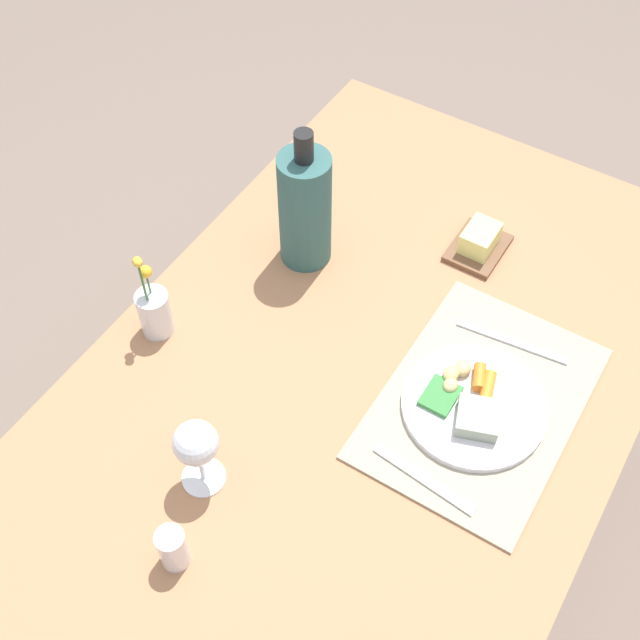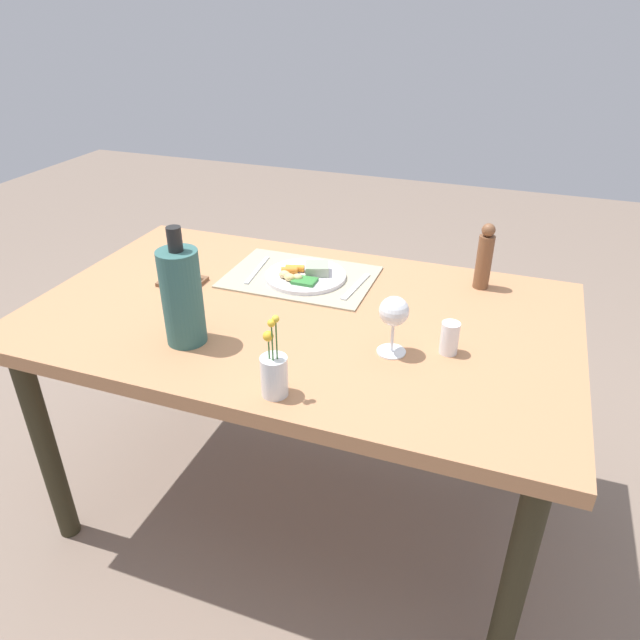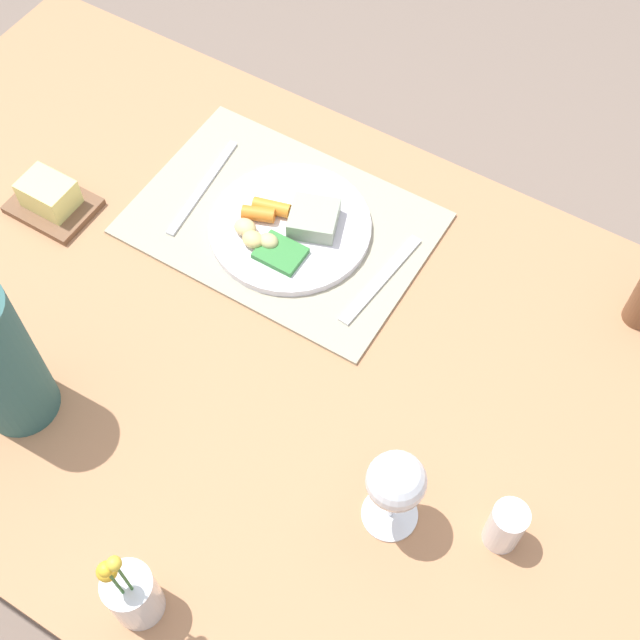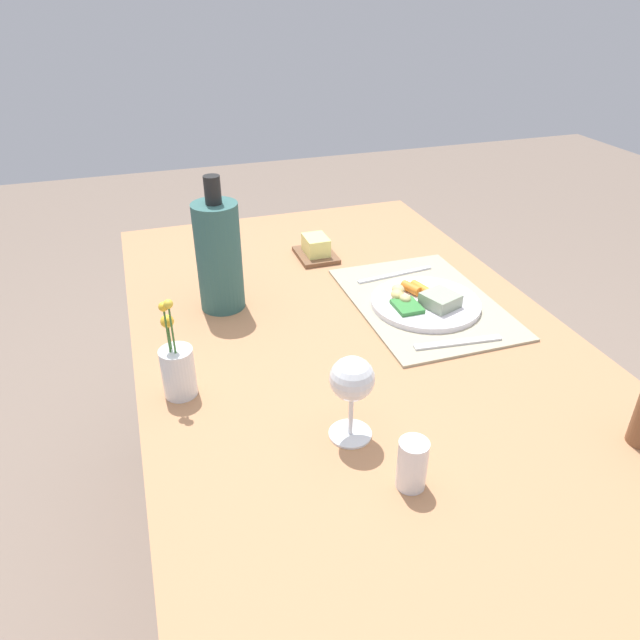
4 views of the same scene
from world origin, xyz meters
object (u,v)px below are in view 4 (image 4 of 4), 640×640
dining_table (353,365)px  wine_glass (352,382)px  knife (395,275)px  salt_shaker (412,464)px  dinner_plate (425,301)px  fork (458,342)px  flower_vase (178,369)px  butter_dish (316,249)px  cooler_bottle (219,255)px

dining_table → wine_glass: wine_glass is taller
knife → salt_shaker: 0.71m
dinner_plate → fork: size_ratio=1.32×
wine_glass → knife: bearing=-31.5°
flower_vase → wine_glass: size_ratio=1.32×
butter_dish → cooler_bottle: cooler_bottle is taller
fork → cooler_bottle: 0.55m
knife → salt_shaker: size_ratio=2.51×
butter_dish → cooler_bottle: (-0.19, 0.29, 0.11)m
butter_dish → salt_shaker: size_ratio=1.54×
dining_table → salt_shaker: salt_shaker is taller
fork → knife: (0.33, -0.01, 0.00)m
fork → cooler_bottle: cooler_bottle is taller
dinner_plate → knife: dinner_plate is taller
flower_vase → salt_shaker: 0.45m
cooler_bottle → salt_shaker: bearing=-165.0°
salt_shaker → cooler_bottle: 0.67m
fork → wine_glass: 0.38m
butter_dish → cooler_bottle: 0.36m
dinner_plate → cooler_bottle: (0.16, 0.44, 0.11)m
cooler_bottle → fork: bearing=-126.5°
salt_shaker → butter_dish: bearing=-8.0°
dinner_plate → cooler_bottle: cooler_bottle is taller
wine_glass → dining_table: bearing=-22.3°
dining_table → salt_shaker: bearing=170.2°
knife → butter_dish: (0.18, 0.15, 0.02)m
dining_table → flower_vase: flower_vase is taller
knife → wine_glass: (-0.52, 0.32, 0.10)m
fork → flower_vase: 0.57m
dining_table → fork: bearing=-120.0°
salt_shaker → cooler_bottle: bearing=15.0°
fork → cooler_bottle: size_ratio=0.62×
fork → wine_glass: wine_glass is taller
butter_dish → flower_vase: flower_vase is taller
dinner_plate → salt_shaker: salt_shaker is taller
fork → butter_dish: 0.53m
dinner_plate → wine_glass: bearing=138.0°
dinner_plate → flower_vase: (-0.15, 0.57, 0.04)m
fork → wine_glass: (-0.19, 0.31, 0.10)m
fork → butter_dish: butter_dish is taller
fork → flower_vase: size_ratio=0.95×
knife → cooler_bottle: bearing=85.1°
cooler_bottle → knife: bearing=-88.6°
dining_table → butter_dish: 0.42m
dinner_plate → fork: bearing=177.5°
fork → flower_vase: (0.02, 0.57, 0.05)m
dinner_plate → salt_shaker: bearing=150.9°
dinner_plate → dining_table: bearing=106.3°
salt_shaker → cooler_bottle: size_ratio=0.27×
dining_table → dinner_plate: 0.23m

